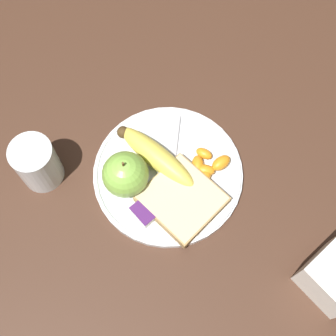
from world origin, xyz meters
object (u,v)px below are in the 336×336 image
plate (168,174)px  condiment_caddy (336,277)px  fork (171,170)px  apple (125,174)px  bread_slice (182,200)px  jam_packet (145,212)px  banana (154,157)px  juice_glass (38,164)px

plate → condiment_caddy: (-0.29, -0.07, 0.03)m
plate → fork: (-0.00, -0.01, 0.01)m
apple → bread_slice: 0.10m
jam_packet → bread_slice: bearing=-111.7°
bread_slice → condiment_caddy: condiment_caddy is taller
fork → bread_slice: bearing=24.1°
fork → condiment_caddy: (-0.29, -0.06, 0.02)m
banana → condiment_caddy: bearing=-167.3°
apple → bread_slice: apple is taller
banana → juice_glass: bearing=53.6°
fork → jam_packet: jam_packet is taller
bread_slice → condiment_caddy: bearing=-160.5°
plate → bread_slice: (-0.05, 0.02, 0.02)m
banana → fork: (-0.03, -0.01, -0.02)m
bread_slice → fork: size_ratio=0.86×
apple → banana: 0.06m
fork → jam_packet: bearing=-22.4°
banana → jam_packet: (-0.06, 0.07, -0.01)m
juice_glass → condiment_caddy: 0.49m
juice_glass → condiment_caddy: (-0.43, -0.22, -0.00)m
jam_packet → condiment_caddy: bearing=-151.5°
banana → fork: banana is taller
plate → banana: 0.04m
bread_slice → fork: bearing=-23.7°
banana → fork: size_ratio=1.15×
bread_slice → fork: (0.05, -0.02, -0.01)m
fork → jam_packet: 0.09m
banana → jam_packet: size_ratio=4.12×
apple → jam_packet: bearing=168.1°
plate → jam_packet: (-0.03, 0.07, 0.01)m
apple → plate: bearing=-116.5°
plate → bread_slice: 0.06m
jam_packet → condiment_caddy: condiment_caddy is taller
plate → fork: size_ratio=1.77×
bread_slice → juice_glass: bearing=35.5°
banana → jam_packet: banana is taller
juice_glass → condiment_caddy: bearing=-152.8°
juice_glass → fork: (-0.14, -0.16, -0.03)m
juice_glass → apple: apple is taller
apple → jam_packet: (-0.06, 0.01, -0.03)m
apple → fork: (-0.03, -0.07, -0.04)m
banana → condiment_caddy: condiment_caddy is taller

